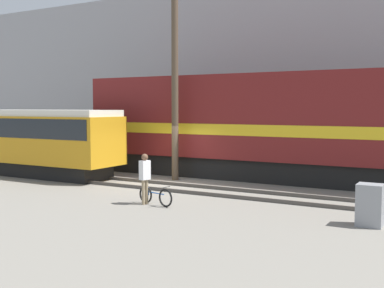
% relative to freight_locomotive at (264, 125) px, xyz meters
% --- Properties ---
extents(ground_plane, '(120.00, 120.00, 0.00)m').
position_rel_freight_locomotive_xyz_m(ground_plane, '(-3.24, -3.34, -2.55)').
color(ground_plane, gray).
extents(track_near, '(60.00, 1.50, 0.14)m').
position_rel_freight_locomotive_xyz_m(track_near, '(-3.24, -4.31, -2.48)').
color(track_near, '#47423D').
rests_on(track_near, ground).
extents(track_far, '(60.00, 1.51, 0.14)m').
position_rel_freight_locomotive_xyz_m(track_far, '(-3.24, 0.00, -2.48)').
color(track_far, '#47423D').
rests_on(track_far, ground).
extents(building_backdrop, '(44.82, 6.00, 10.89)m').
position_rel_freight_locomotive_xyz_m(building_backdrop, '(-3.24, 8.88, 2.89)').
color(building_backdrop, '#99999E').
rests_on(building_backdrop, ground).
extents(freight_locomotive, '(17.72, 3.04, 5.45)m').
position_rel_freight_locomotive_xyz_m(freight_locomotive, '(0.00, 0.00, 0.00)').
color(freight_locomotive, black).
rests_on(freight_locomotive, ground).
extents(streetcar, '(9.85, 2.54, 3.23)m').
position_rel_freight_locomotive_xyz_m(streetcar, '(-10.53, -4.31, -0.70)').
color(streetcar, black).
rests_on(streetcar, ground).
extents(bicycle, '(1.58, 0.51, 0.68)m').
position_rel_freight_locomotive_xyz_m(bicycle, '(-1.07, -7.43, -2.23)').
color(bicycle, black).
rests_on(bicycle, ground).
extents(person, '(0.29, 0.40, 1.76)m').
position_rel_freight_locomotive_xyz_m(person, '(-1.46, -7.49, -1.47)').
color(person, '#8C7A5B').
rests_on(person, ground).
extents(utility_pole_left, '(0.31, 0.31, 8.49)m').
position_rel_freight_locomotive_xyz_m(utility_pole_left, '(-3.53, -2.15, 1.70)').
color(utility_pole_left, '#4C3D2D').
rests_on(utility_pole_left, ground).
extents(signal_box, '(0.70, 0.60, 1.20)m').
position_rel_freight_locomotive_xyz_m(signal_box, '(5.83, -6.87, -1.95)').
color(signal_box, gray).
rests_on(signal_box, ground).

